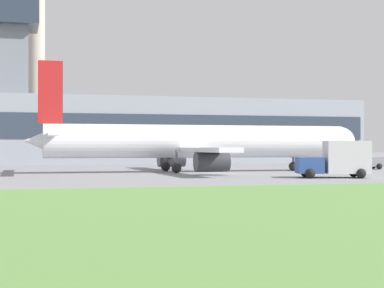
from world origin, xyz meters
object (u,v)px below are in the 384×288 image
ground_crew_person (343,162)px  airplane (196,142)px  fuel_truck (338,160)px  pushback_tug (363,161)px

ground_crew_person → airplane: bearing=161.5°
fuel_truck → pushback_tug: bearing=54.7°
airplane → fuel_truck: size_ratio=5.52×
airplane → fuel_truck: 14.77m
airplane → ground_crew_person: airplane is taller
airplane → pushback_tug: airplane is taller
pushback_tug → fuel_truck: 19.26m
airplane → pushback_tug: bearing=8.5°
ground_crew_person → fuel_truck: bearing=-120.5°
pushback_tug → ground_crew_person: (-5.83, -6.74, 0.10)m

